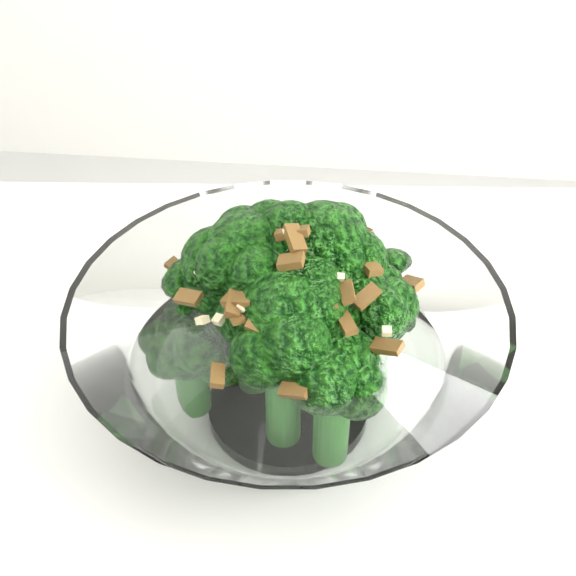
{
  "coord_description": "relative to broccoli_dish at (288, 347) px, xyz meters",
  "views": [
    {
      "loc": [
        -0.04,
        -0.06,
        1.12
      ],
      "look_at": [
        -0.07,
        0.26,
        0.85
      ],
      "focal_mm": 50.0,
      "sensor_mm": 36.0,
      "label": 1
    }
  ],
  "objects": [
    {
      "name": "broccoli_dish",
      "position": [
        0.0,
        0.0,
        0.0
      ],
      "size": [
        0.24,
        0.24,
        0.14
      ],
      "color": "white",
      "rests_on": "table"
    }
  ]
}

